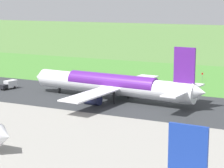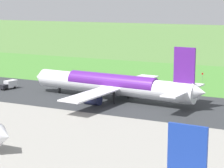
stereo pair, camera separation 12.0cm
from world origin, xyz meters
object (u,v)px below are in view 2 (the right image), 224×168
Objects in this scene: traffic_cone_orange at (189,80)px; airliner_main at (113,85)px; no_stopping_sign at (202,76)px; service_truck_baggage at (9,85)px.

airliner_main is at bearing 76.31° from traffic_cone_orange.
airliner_main is 18.33× the size of no_stopping_sign.
service_truck_baggage is 11.12× the size of traffic_cone_orange.
traffic_cone_orange is (-45.84, -40.00, -1.13)m from service_truck_baggage.
no_stopping_sign is at bearing -109.69° from airliner_main.
no_stopping_sign is 4.80m from traffic_cone_orange.
airliner_main is 41.11m from traffic_cone_orange.
no_stopping_sign is 5.37× the size of traffic_cone_orange.
no_stopping_sign is (-50.41, -40.09, 0.34)m from service_truck_baggage.
no_stopping_sign is (-14.25, -39.84, -2.61)m from airliner_main.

